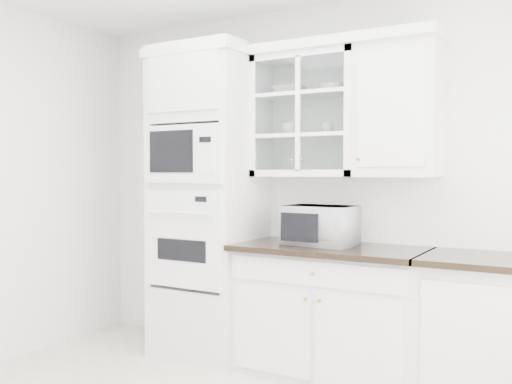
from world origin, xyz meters
The scene contains 12 objects.
room_shell centered at (0.00, 0.43, 1.78)m, with size 4.00×3.50×2.70m.
oven_column centered at (-0.75, 1.42, 1.20)m, with size 0.76×0.68×2.40m.
base_cabinet_run centered at (0.28, 1.45, 0.46)m, with size 1.32×0.67×0.92m.
extra_base_cabinet centered at (1.28, 1.45, 0.46)m, with size 0.72×0.67×0.92m.
upper_cabinet_glass centered at (0.03, 1.58, 1.85)m, with size 0.80×0.33×0.90m.
upper_cabinet_solid centered at (0.71, 1.58, 1.85)m, with size 0.55×0.33×0.90m, color white.
crown_molding centered at (-0.07, 1.56, 2.33)m, with size 2.14×0.38×0.07m, color white.
countertop_microwave centered at (0.20, 1.44, 1.06)m, with size 0.48×0.40×0.28m, color white.
bowl_a centered at (-0.11, 1.57, 2.04)m, with size 0.24×0.24×0.06m, color white.
bowl_b centered at (0.22, 1.58, 2.04)m, with size 0.18×0.18×0.06m, color white.
cup_a centered at (-0.12, 1.58, 1.75)m, with size 0.11×0.11×0.09m, color white.
cup_b centered at (0.18, 1.59, 1.75)m, with size 0.09×0.09×0.08m, color white.
Camera 1 is at (1.82, -2.24, 1.43)m, focal length 40.00 mm.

